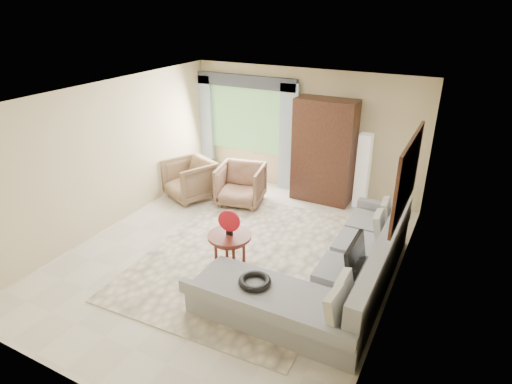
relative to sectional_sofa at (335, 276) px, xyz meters
The scene contains 17 objects.
ground 1.81m from the sectional_sofa, behind, with size 6.00×6.00×0.00m, color silver.
area_rug 1.62m from the sectional_sofa, behind, with size 3.00×4.00×0.02m, color #F3E4C0.
sectional_sofa is the anchor object (origin of this frame).
tv_screen 0.52m from the sectional_sofa, 15.89° to the right, with size 0.06×0.74×0.48m, color black.
garden_hose 1.26m from the sectional_sofa, 129.59° to the right, with size 0.43×0.43×0.09m, color black.
coffee_table 1.60m from the sectional_sofa, behind, with size 0.66×0.66×0.66m.
red_disc 1.70m from the sectional_sofa, behind, with size 0.34×0.34×0.03m, color red.
armchair_left 4.06m from the sectional_sofa, 155.32° to the left, with size 0.88×0.91×0.83m, color #886A4A.
armchair_right 3.27m from the sectional_sofa, 143.34° to the left, with size 0.88×0.90×0.82m, color #926E4F.
potted_plant 4.87m from the sectional_sofa, 143.68° to the left, with size 0.45×0.39×0.50m, color #999999.
armoire 3.24m from the sectional_sofa, 113.06° to the left, with size 1.20×0.55×2.10m, color black.
floor_lamp 3.03m from the sectional_sofa, 98.33° to the left, with size 0.24×0.24×1.50m, color silver.
window 4.58m from the sectional_sofa, 134.87° to the left, with size 1.80×0.04×1.40m, color #669E59.
curtain_left 5.25m from the sectional_sofa, 143.84° to the left, with size 0.40×0.08×2.30m, color #9EB7CC.
curtain_right 3.80m from the sectional_sofa, 124.27° to the left, with size 0.40×0.08×2.30m, color #9EB7CC.
valance 4.81m from the sectional_sofa, 135.52° to the left, with size 2.40×0.12×0.26m, color #1E232D.
wall_mirror 1.70m from the sectional_sofa, 37.80° to the left, with size 0.05×1.70×1.05m.
Camera 1 is at (3.09, -5.11, 3.86)m, focal length 30.00 mm.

